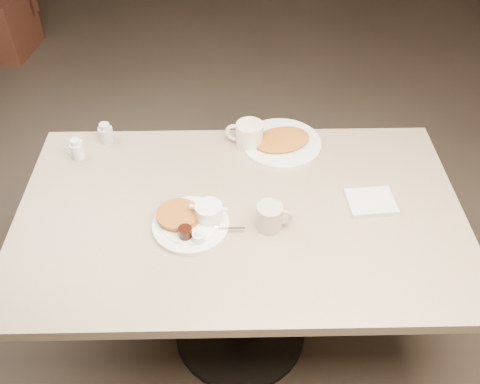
{
  "coord_description": "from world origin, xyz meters",
  "views": [
    {
      "loc": [
        -0.02,
        -1.2,
        1.99
      ],
      "look_at": [
        0.0,
        0.02,
        0.82
      ],
      "focal_mm": 38.56,
      "sensor_mm": 36.0,
      "label": 1
    }
  ],
  "objects_px": {
    "diner_table": "(240,244)",
    "coffee_mug_far": "(248,135)",
    "creamer_right": "(106,133)",
    "main_plate": "(192,220)",
    "hash_plate": "(282,142)",
    "coffee_mug_near": "(270,217)",
    "creamer_left": "(77,149)"
  },
  "relations": [
    {
      "from": "creamer_right",
      "to": "hash_plate",
      "type": "distance_m",
      "value": 0.68
    },
    {
      "from": "creamer_left",
      "to": "coffee_mug_near",
      "type": "bearing_deg",
      "value": -27.75
    },
    {
      "from": "coffee_mug_near",
      "to": "diner_table",
      "type": "bearing_deg",
      "value": 143.5
    },
    {
      "from": "diner_table",
      "to": "hash_plate",
      "type": "xyz_separation_m",
      "value": [
        0.17,
        0.35,
        0.18
      ]
    },
    {
      "from": "diner_table",
      "to": "coffee_mug_far",
      "type": "bearing_deg",
      "value": 83.83
    },
    {
      "from": "main_plate",
      "to": "hash_plate",
      "type": "xyz_separation_m",
      "value": [
        0.32,
        0.41,
        -0.01
      ]
    },
    {
      "from": "coffee_mug_near",
      "to": "coffee_mug_far",
      "type": "height_order",
      "value": "coffee_mug_far"
    },
    {
      "from": "coffee_mug_near",
      "to": "main_plate",
      "type": "bearing_deg",
      "value": 177.23
    },
    {
      "from": "coffee_mug_near",
      "to": "hash_plate",
      "type": "xyz_separation_m",
      "value": [
        0.07,
        0.42,
        -0.03
      ]
    },
    {
      "from": "hash_plate",
      "to": "creamer_left",
      "type": "bearing_deg",
      "value": -175.65
    },
    {
      "from": "main_plate",
      "to": "coffee_mug_far",
      "type": "bearing_deg",
      "value": 64.71
    },
    {
      "from": "creamer_left",
      "to": "creamer_right",
      "type": "distance_m",
      "value": 0.13
    },
    {
      "from": "coffee_mug_near",
      "to": "coffee_mug_far",
      "type": "bearing_deg",
      "value": 97.77
    },
    {
      "from": "main_plate",
      "to": "creamer_left",
      "type": "bearing_deg",
      "value": 141.44
    },
    {
      "from": "creamer_right",
      "to": "hash_plate",
      "type": "bearing_deg",
      "value": -3.18
    },
    {
      "from": "diner_table",
      "to": "main_plate",
      "type": "bearing_deg",
      "value": -159.38
    },
    {
      "from": "coffee_mug_near",
      "to": "coffee_mug_far",
      "type": "xyz_separation_m",
      "value": [
        -0.06,
        0.42,
        0.0
      ]
    },
    {
      "from": "coffee_mug_far",
      "to": "hash_plate",
      "type": "distance_m",
      "value": 0.13
    },
    {
      "from": "creamer_left",
      "to": "coffee_mug_far",
      "type": "bearing_deg",
      "value": 5.09
    },
    {
      "from": "diner_table",
      "to": "hash_plate",
      "type": "relative_size",
      "value": 3.85
    },
    {
      "from": "diner_table",
      "to": "coffee_mug_far",
      "type": "xyz_separation_m",
      "value": [
        0.04,
        0.35,
        0.22
      ]
    },
    {
      "from": "main_plate",
      "to": "hash_plate",
      "type": "bearing_deg",
      "value": 51.96
    },
    {
      "from": "coffee_mug_far",
      "to": "creamer_right",
      "type": "relative_size",
      "value": 1.97
    },
    {
      "from": "creamer_right",
      "to": "main_plate",
      "type": "bearing_deg",
      "value": -51.86
    },
    {
      "from": "coffee_mug_far",
      "to": "creamer_right",
      "type": "height_order",
      "value": "coffee_mug_far"
    },
    {
      "from": "coffee_mug_far",
      "to": "main_plate",
      "type": "bearing_deg",
      "value": -115.29
    },
    {
      "from": "diner_table",
      "to": "coffee_mug_far",
      "type": "distance_m",
      "value": 0.42
    },
    {
      "from": "diner_table",
      "to": "coffee_mug_near",
      "type": "xyz_separation_m",
      "value": [
        0.1,
        -0.07,
        0.22
      ]
    },
    {
      "from": "hash_plate",
      "to": "coffee_mug_far",
      "type": "bearing_deg",
      "value": -179.32
    },
    {
      "from": "coffee_mug_far",
      "to": "creamer_right",
      "type": "bearing_deg",
      "value": 175.92
    },
    {
      "from": "coffee_mug_near",
      "to": "creamer_left",
      "type": "distance_m",
      "value": 0.79
    },
    {
      "from": "coffee_mug_near",
      "to": "hash_plate",
      "type": "bearing_deg",
      "value": 80.53
    }
  ]
}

